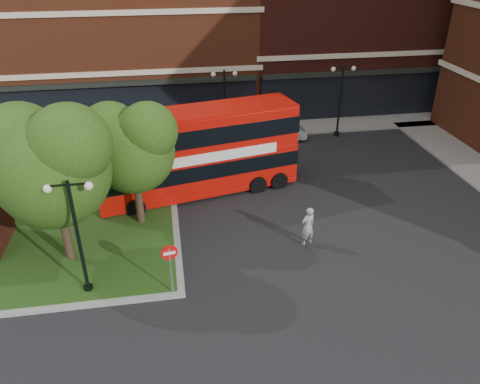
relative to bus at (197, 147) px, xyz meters
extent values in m
plane|color=black|center=(0.42, -7.80, -2.72)|extent=(120.00, 120.00, 0.00)
cube|color=slate|center=(0.42, 8.70, -2.66)|extent=(44.00, 3.00, 0.12)
cube|color=brown|center=(-7.58, 16.20, 4.28)|extent=(26.00, 12.00, 14.00)
cube|color=gray|center=(-7.58, -4.80, -2.66)|extent=(12.60, 7.60, 0.12)
cube|color=#19380F|center=(-7.58, -4.80, -2.64)|extent=(12.00, 7.00, 0.15)
cylinder|color=#2D2116|center=(-6.08, -5.30, -0.76)|extent=(0.36, 0.36, 3.92)
sphere|color=#1C4210|center=(-6.08, -5.30, 1.62)|extent=(4.60, 4.60, 4.60)
sphere|color=#1C4210|center=(-7.23, -4.61, 2.53)|extent=(3.45, 3.45, 3.45)
sphere|color=#1C4210|center=(-5.16, -5.76, 2.88)|extent=(3.22, 3.22, 3.22)
cylinder|color=#2D2116|center=(-3.08, -2.80, -0.98)|extent=(0.36, 0.36, 3.47)
sphere|color=#1C4210|center=(-3.08, -2.80, 1.13)|extent=(3.80, 3.80, 3.80)
sphere|color=#1C4210|center=(-4.03, -2.23, 1.93)|extent=(2.85, 2.85, 2.85)
sphere|color=#1C4210|center=(-2.32, -3.18, 2.24)|extent=(2.66, 2.66, 2.66)
cylinder|color=black|center=(-5.08, -7.60, -0.22)|extent=(0.14, 0.14, 5.00)
cylinder|color=black|center=(-5.08, -7.60, -2.57)|extent=(0.36, 0.36, 0.30)
cube|color=black|center=(-5.08, -7.60, 2.13)|extent=(1.40, 0.06, 0.06)
sphere|color=#F2EACC|center=(-5.78, -7.60, 2.03)|extent=(0.32, 0.32, 0.32)
sphere|color=#F2EACC|center=(-4.38, -7.60, 2.03)|extent=(0.32, 0.32, 0.32)
cylinder|color=black|center=(2.42, 6.70, -0.22)|extent=(0.14, 0.14, 5.00)
cylinder|color=black|center=(2.42, 6.70, -2.57)|extent=(0.36, 0.36, 0.30)
cube|color=black|center=(2.42, 6.70, 2.13)|extent=(1.40, 0.06, 0.06)
sphere|color=#F2EACC|center=(1.72, 6.70, 2.03)|extent=(0.32, 0.32, 0.32)
sphere|color=#F2EACC|center=(3.12, 6.70, 2.03)|extent=(0.32, 0.32, 0.32)
cylinder|color=black|center=(10.42, 6.70, -0.22)|extent=(0.14, 0.14, 5.00)
cylinder|color=black|center=(10.42, 6.70, -2.57)|extent=(0.36, 0.36, 0.30)
cube|color=black|center=(10.42, 6.70, 2.13)|extent=(1.40, 0.06, 0.06)
sphere|color=#F2EACC|center=(9.72, 6.70, 2.03)|extent=(0.32, 0.32, 0.32)
sphere|color=#F2EACC|center=(11.12, 6.70, 2.03)|extent=(0.32, 0.32, 0.32)
cube|color=#B60E07|center=(0.00, 0.00, -1.24)|extent=(11.13, 4.71, 2.07)
cube|color=#B60E07|center=(0.00, 0.00, 0.83)|extent=(11.01, 4.67, 2.07)
cube|color=black|center=(0.00, 0.00, 0.94)|extent=(11.13, 4.71, 0.94)
cube|color=silver|center=(0.27, -1.23, -0.15)|extent=(7.96, 1.77, 0.54)
imported|color=gray|center=(4.49, -5.80, -1.76)|extent=(0.81, 0.66, 1.91)
imported|color=#9EA0A5|center=(-0.02, 8.20, -2.00)|extent=(4.42, 2.20, 1.45)
imported|color=silver|center=(6.15, 6.70, -2.09)|extent=(3.96, 1.73, 1.26)
cylinder|color=slate|center=(-1.77, -8.30, -1.60)|extent=(0.08, 0.08, 2.23)
cylinder|color=red|center=(-1.77, -8.30, -0.69)|extent=(0.65, 0.15, 0.65)
cube|color=white|center=(-1.77, -8.30, -0.69)|extent=(0.46, 0.11, 0.12)
camera|label=1|loc=(-1.49, -22.88, 9.81)|focal=35.00mm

